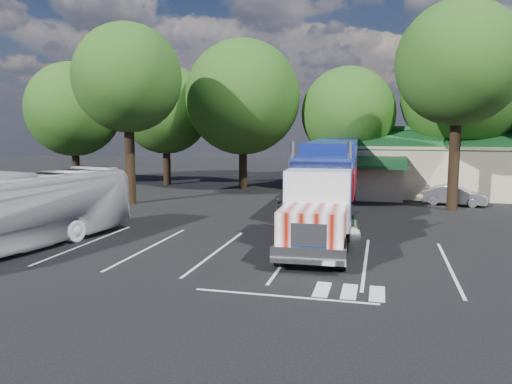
% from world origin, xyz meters
% --- Properties ---
extents(ground, '(120.00, 120.00, 0.00)m').
position_xyz_m(ground, '(0.00, 0.00, 0.00)').
color(ground, black).
rests_on(ground, ground).
extents(event_hall, '(24.20, 14.12, 5.55)m').
position_xyz_m(event_hall, '(13.74, 17.81, 2.21)').
color(event_hall, beige).
rests_on(event_hall, ground).
extents(tree_row_a, '(9.00, 9.00, 11.68)m').
position_xyz_m(tree_row_a, '(-22.00, 16.50, 7.16)').
color(tree_row_a, black).
rests_on(tree_row_a, ground).
extents(tree_row_b, '(8.40, 8.40, 11.35)m').
position_xyz_m(tree_row_b, '(-13.00, 17.80, 7.13)').
color(tree_row_b, black).
rests_on(tree_row_b, ground).
extents(tree_row_c, '(10.00, 10.00, 13.05)m').
position_xyz_m(tree_row_c, '(-5.00, 16.20, 8.04)').
color(tree_row_c, black).
rests_on(tree_row_c, ground).
extents(tree_row_d, '(8.00, 8.00, 10.60)m').
position_xyz_m(tree_row_d, '(4.00, 17.50, 6.58)').
color(tree_row_d, black).
rests_on(tree_row_d, ground).
extents(tree_row_e, '(9.60, 9.60, 12.90)m').
position_xyz_m(tree_row_e, '(13.00, 18.00, 8.09)').
color(tree_row_e, black).
rests_on(tree_row_e, ground).
extents(tree_near_left, '(7.60, 7.60, 12.65)m').
position_xyz_m(tree_near_left, '(-10.50, 6.00, 8.81)').
color(tree_near_left, black).
rests_on(tree_near_left, ground).
extents(tree_near_right, '(8.00, 8.00, 13.50)m').
position_xyz_m(tree_near_right, '(11.50, 8.50, 9.46)').
color(tree_near_right, black).
rests_on(tree_near_right, ground).
extents(semi_truck, '(3.97, 23.02, 4.80)m').
position_xyz_m(semi_truck, '(3.97, 4.00, 2.72)').
color(semi_truck, black).
rests_on(semi_truck, ground).
extents(woman, '(0.44, 0.62, 1.61)m').
position_xyz_m(woman, '(1.60, 0.00, 0.81)').
color(woman, black).
rests_on(woman, ground).
extents(bicycle, '(0.77, 1.89, 0.97)m').
position_xyz_m(bicycle, '(5.50, 1.00, 0.49)').
color(bicycle, black).
rests_on(bicycle, ground).
extents(tour_bus, '(5.29, 12.88, 3.49)m').
position_xyz_m(tour_bus, '(-8.81, -8.00, 1.75)').
color(tour_bus, silver).
rests_on(tour_bus, ground).
extents(silver_sedan, '(4.50, 2.33, 1.41)m').
position_xyz_m(silver_sedan, '(11.92, 10.68, 0.71)').
color(silver_sedan, '#999CA0').
rests_on(silver_sedan, ground).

